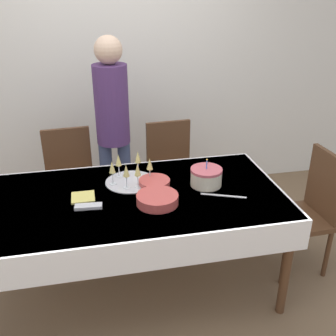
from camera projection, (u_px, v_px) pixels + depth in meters
name	position (u px, v px, depth m)	size (l,w,h in m)	color
ground_plane	(138.00, 286.00, 2.93)	(12.00, 12.00, 0.00)	brown
wall_back	(110.00, 64.00, 3.77)	(8.00, 0.05, 2.70)	silver
dining_table	(135.00, 209.00, 2.64)	(1.99, 1.04, 0.78)	white
dining_chair_far_left	(71.00, 180.00, 3.37)	(0.45, 0.45, 0.95)	#51331E
dining_chair_far_right	(171.00, 171.00, 3.53)	(0.45, 0.45, 0.95)	#51331E
dining_chair_right_end	(309.00, 207.00, 2.96)	(0.44, 0.44, 0.95)	#51331E
birthday_cake	(206.00, 177.00, 2.71)	(0.22, 0.22, 0.20)	beige
champagne_tray	(131.00, 172.00, 2.74)	(0.36, 0.36, 0.18)	silver
plate_stack_main	(157.00, 199.00, 2.49)	(0.27, 0.27, 0.06)	#CC4C47
plate_stack_dessert	(154.00, 182.00, 2.72)	(0.22, 0.22, 0.04)	#CC4C47
cake_knife	(223.00, 196.00, 2.59)	(0.28, 0.13, 0.00)	silver
fork_pile	(88.00, 206.00, 2.45)	(0.17, 0.07, 0.02)	silver
napkin_pile	(83.00, 197.00, 2.57)	(0.15, 0.15, 0.01)	#E0D166
person_standing	(113.00, 119.00, 3.26)	(0.28, 0.28, 1.70)	#3F4C72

